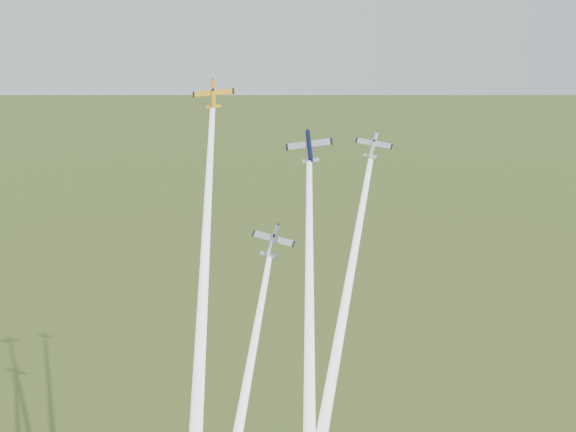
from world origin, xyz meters
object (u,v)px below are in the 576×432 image
Objects in this scene: plane_navy at (309,146)px; plane_silver_low at (272,241)px; plane_yellow at (213,95)px; plane_silver_right at (373,145)px.

plane_navy reaches higher than plane_silver_low.
plane_yellow reaches higher than plane_silver_low.
plane_yellow is 28.09m from plane_silver_low.
plane_silver_right is (28.46, -3.55, -8.96)m from plane_yellow.
plane_silver_right is 0.88× the size of plane_silver_low.
plane_yellow is 19.71m from plane_navy.
plane_silver_low is (9.56, -10.57, -24.21)m from plane_yellow.
plane_navy is 1.06× the size of plane_silver_low.
plane_silver_right is at bearing 24.53° from plane_navy.
plane_navy is 1.21× the size of plane_silver_right.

